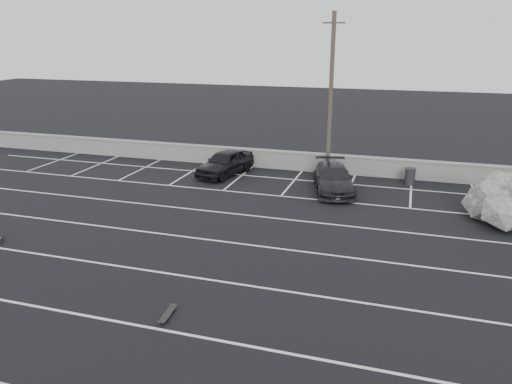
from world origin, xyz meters
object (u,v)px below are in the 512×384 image
(car_left, at_px, (225,163))
(utility_pole, at_px, (331,96))
(skateboard, at_px, (167,314))
(trash_bin, at_px, (410,176))
(car_right, at_px, (334,179))

(car_left, xyz_separation_m, utility_pole, (5.47, 1.39, 3.66))
(utility_pole, height_order, skateboard, utility_pole)
(trash_bin, xyz_separation_m, skateboard, (-6.20, -15.22, -0.37))
(utility_pole, bearing_deg, skateboard, -96.76)
(skateboard, bearing_deg, car_left, 99.34)
(car_right, height_order, trash_bin, car_right)
(utility_pole, relative_size, skateboard, 10.43)
(trash_bin, bearing_deg, skateboard, -112.16)
(car_left, bearing_deg, car_right, 2.66)
(car_left, distance_m, skateboard, 14.65)
(utility_pole, distance_m, trash_bin, 5.86)
(trash_bin, height_order, skateboard, trash_bin)
(utility_pole, distance_m, skateboard, 16.25)
(car_right, xyz_separation_m, utility_pole, (-0.73, 2.61, 3.71))
(car_right, distance_m, skateboard, 13.23)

